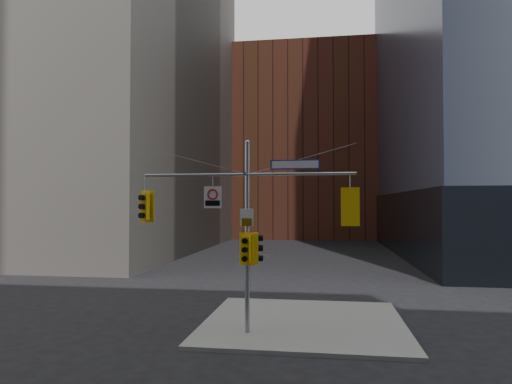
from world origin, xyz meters
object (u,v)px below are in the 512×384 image
(traffic_light_west_arm, at_px, (145,207))
(regulatory_sign_arm, at_px, (213,197))
(traffic_light_pole_side, at_px, (256,248))
(traffic_light_pole_front, at_px, (246,249))
(signal_assembly, at_px, (247,217))
(street_sign_blade, at_px, (295,165))
(traffic_light_east_arm, at_px, (350,207))

(traffic_light_west_arm, height_order, regulatory_sign_arm, regulatory_sign_arm)
(traffic_light_pole_side, height_order, regulatory_sign_arm, regulatory_sign_arm)
(traffic_light_pole_front, bearing_deg, signal_assembly, 94.98)
(signal_assembly, distance_m, traffic_light_pole_side, 1.20)
(signal_assembly, distance_m, traffic_light_pole_front, 1.21)
(traffic_light_pole_side, xyz_separation_m, street_sign_blade, (1.45, -0.01, 3.09))
(traffic_light_east_arm, distance_m, traffic_light_pole_front, 4.08)
(traffic_light_east_arm, bearing_deg, regulatory_sign_arm, 1.35)
(regulatory_sign_arm, bearing_deg, traffic_light_west_arm, 177.58)
(traffic_light_pole_side, xyz_separation_m, regulatory_sign_arm, (-1.65, -0.04, 1.92))
(street_sign_blade, bearing_deg, signal_assembly, -179.59)
(street_sign_blade, distance_m, regulatory_sign_arm, 3.31)
(signal_assembly, height_order, traffic_light_east_arm, signal_assembly)
(traffic_light_east_arm, distance_m, street_sign_blade, 2.52)
(signal_assembly, relative_size, regulatory_sign_arm, 9.62)
(traffic_light_pole_side, bearing_deg, regulatory_sign_arm, 80.40)
(traffic_light_west_arm, bearing_deg, regulatory_sign_arm, 14.17)
(traffic_light_pole_side, relative_size, traffic_light_pole_front, 0.94)
(traffic_light_east_arm, xyz_separation_m, street_sign_blade, (-1.98, 0.00, 1.55))
(regulatory_sign_arm, bearing_deg, signal_assembly, -0.84)
(traffic_light_west_arm, distance_m, traffic_light_pole_front, 4.32)
(signal_assembly, height_order, regulatory_sign_arm, signal_assembly)
(traffic_light_east_arm, height_order, traffic_light_pole_side, traffic_light_east_arm)
(traffic_light_west_arm, height_order, traffic_light_pole_side, traffic_light_west_arm)
(traffic_light_west_arm, height_order, traffic_light_pole_front, traffic_light_west_arm)
(traffic_light_west_arm, xyz_separation_m, traffic_light_east_arm, (7.78, -0.01, 0.00))
(traffic_light_pole_front, bearing_deg, traffic_light_west_arm, -179.12)
(traffic_light_west_arm, bearing_deg, traffic_light_east_arm, 14.78)
(traffic_light_pole_side, bearing_deg, traffic_light_east_arm, -101.12)
(traffic_light_west_arm, relative_size, traffic_light_pole_side, 1.12)
(signal_assembly, relative_size, traffic_light_west_arm, 6.33)
(signal_assembly, distance_m, regulatory_sign_arm, 1.53)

